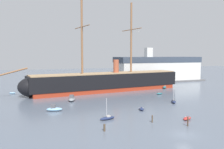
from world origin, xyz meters
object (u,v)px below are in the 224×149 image
object	(u,v)px
sailboat_far_right	(165,87)
dinghy_far_left	(12,93)
sailboat_foreground_left	(107,118)
motorboat_distant_centre	(91,86)
mooring_piling_nearest	(152,119)
dockside_warehouse_right	(157,69)
sailboat_mid_right	(174,102)
motorboat_alongside_bow	(72,99)
mooring_piling_left_pair	(188,121)
seagull_in_flight	(139,32)
motorboat_mid_left	(54,109)
tall_ship	(108,82)
dinghy_foreground_right	(187,118)
dinghy_near_centre	(141,109)
dinghy_alongside_stern	(160,94)
mooring_piling_right_pair	(104,128)

from	to	relation	value
sailboat_far_right	dinghy_far_left	bearing A→B (deg)	173.95
sailboat_foreground_left	motorboat_distant_centre	xyz separation A→B (m)	(10.44, 50.45, 0.30)
mooring_piling_nearest	dockside_warehouse_right	world-z (taller)	dockside_warehouse_right
sailboat_mid_right	dinghy_far_left	size ratio (longest dim) A/B	1.96
motorboat_alongside_bow	motorboat_distant_centre	distance (m)	30.26
motorboat_distant_centre	mooring_piling_left_pair	bearing A→B (deg)	-87.58
mooring_piling_left_pair	seagull_in_flight	size ratio (longest dim) A/B	1.52
motorboat_mid_left	mooring_piling_left_pair	world-z (taller)	mooring_piling_left_pair
tall_ship	dinghy_foreground_right	size ratio (longest dim) A/B	24.55
dinghy_near_centre	motorboat_distant_centre	size ratio (longest dim) A/B	0.61
dinghy_far_left	sailboat_mid_right	bearing A→B (deg)	-37.44
tall_ship	mooring_piling_nearest	xyz separation A→B (m)	(-5.64, -43.22, -2.87)
motorboat_alongside_bow	dinghy_alongside_stern	size ratio (longest dim) A/B	1.81
sailboat_mid_right	dinghy_far_left	world-z (taller)	sailboat_mid_right
sailboat_far_right	mooring_piling_left_pair	distance (m)	53.59
sailboat_foreground_left	dinghy_foreground_right	distance (m)	16.84
sailboat_foreground_left	mooring_piling_left_pair	world-z (taller)	sailboat_foreground_left
mooring_piling_nearest	mooring_piling_right_pair	xyz separation A→B (m)	(-10.87, -2.00, -0.09)
mooring_piling_left_pair	mooring_piling_right_pair	world-z (taller)	mooring_piling_left_pair
dinghy_alongside_stern	mooring_piling_nearest	bearing A→B (deg)	-123.65
sailboat_mid_right	dockside_warehouse_right	bearing A→B (deg)	63.83
motorboat_alongside_bow	dinghy_alongside_stern	world-z (taller)	motorboat_alongside_bow
motorboat_distant_centre	seagull_in_flight	world-z (taller)	seagull_in_flight
tall_ship	mooring_piling_nearest	world-z (taller)	tall_ship
mooring_piling_nearest	dinghy_alongside_stern	bearing A→B (deg)	56.35
mooring_piling_left_pair	mooring_piling_right_pair	size ratio (longest dim) A/B	1.41
sailboat_mid_right	dinghy_alongside_stern	world-z (taller)	sailboat_mid_right
dinghy_foreground_right	mooring_piling_right_pair	xyz separation A→B (m)	(-18.83, -1.27, 0.34)
dockside_warehouse_right	tall_ship	bearing A→B (deg)	-146.27
motorboat_mid_left	mooring_piling_left_pair	distance (m)	31.26
dinghy_near_centre	mooring_piling_nearest	bearing A→B (deg)	-105.91
mooring_piling_nearest	dockside_warehouse_right	xyz separation A→B (m)	(40.91, 66.77, 5.49)
sailboat_mid_right	sailboat_far_right	size ratio (longest dim) A/B	0.73
mooring_piling_right_pair	dinghy_alongside_stern	bearing A→B (deg)	46.03
sailboat_far_right	sailboat_foreground_left	bearing A→B (deg)	-135.11
motorboat_alongside_bow	mooring_piling_right_pair	xyz separation A→B (m)	(0.02, -30.47, -0.01)
mooring_piling_left_pair	seagull_in_flight	world-z (taller)	seagull_in_flight
dinghy_far_left	dockside_warehouse_right	size ratio (longest dim) A/B	0.05
sailboat_mid_right	dockside_warehouse_right	xyz separation A→B (m)	(25.14, 51.16, 5.83)
mooring_piling_nearest	motorboat_mid_left	bearing A→B (deg)	135.46
sailboat_far_right	mooring_piling_nearest	distance (m)	52.36
motorboat_distant_centre	dinghy_foreground_right	bearing A→B (deg)	-84.57
tall_ship	sailboat_far_right	size ratio (longest dim) A/B	10.59
seagull_in_flight	mooring_piling_right_pair	bearing A→B (deg)	-136.82
motorboat_mid_left	sailboat_far_right	distance (m)	53.99
dinghy_far_left	mooring_piling_left_pair	bearing A→B (deg)	-58.37
dinghy_foreground_right	motorboat_mid_left	xyz separation A→B (m)	(-25.33, 17.83, 0.25)
dinghy_far_left	sailboat_far_right	world-z (taller)	sailboat_far_right
motorboat_mid_left	mooring_piling_nearest	size ratio (longest dim) A/B	2.76
sailboat_mid_right	seagull_in_flight	world-z (taller)	seagull_in_flight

